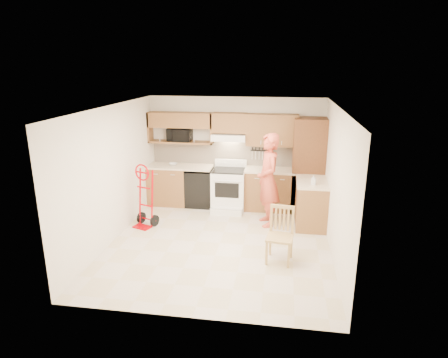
% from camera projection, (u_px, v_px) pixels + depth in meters
% --- Properties ---
extents(floor, '(4.00, 4.50, 0.02)m').
position_uv_depth(floor, '(220.00, 244.00, 7.25)').
color(floor, beige).
rests_on(floor, ground).
extents(ceiling, '(4.00, 4.50, 0.02)m').
position_uv_depth(ceiling, '(219.00, 107.00, 6.53)').
color(ceiling, white).
rests_on(ceiling, ground).
extents(wall_back, '(4.00, 0.02, 2.50)m').
position_uv_depth(wall_back, '(236.00, 151.00, 9.03)').
color(wall_back, silver).
rests_on(wall_back, ground).
extents(wall_front, '(4.00, 0.02, 2.50)m').
position_uv_depth(wall_front, '(189.00, 231.00, 4.75)').
color(wall_front, silver).
rests_on(wall_front, ground).
extents(wall_left, '(0.02, 4.50, 2.50)m').
position_uv_depth(wall_left, '(112.00, 174.00, 7.19)').
color(wall_left, silver).
rests_on(wall_left, ground).
extents(wall_right, '(0.02, 4.50, 2.50)m').
position_uv_depth(wall_right, '(337.00, 184.00, 6.60)').
color(wall_right, silver).
rests_on(wall_right, ground).
extents(backsplash, '(3.92, 0.03, 0.55)m').
position_uv_depth(backsplash, '(235.00, 154.00, 9.02)').
color(backsplash, beige).
rests_on(backsplash, wall_back).
extents(lower_cab_left, '(0.90, 0.60, 0.90)m').
position_uv_depth(lower_cab_left, '(169.00, 185.00, 9.20)').
color(lower_cab_left, brown).
rests_on(lower_cab_left, ground).
extents(dishwasher, '(0.60, 0.60, 0.85)m').
position_uv_depth(dishwasher, '(200.00, 188.00, 9.09)').
color(dishwasher, black).
rests_on(dishwasher, ground).
extents(lower_cab_right, '(1.14, 0.60, 0.90)m').
position_uv_depth(lower_cab_right, '(270.00, 190.00, 8.85)').
color(lower_cab_right, brown).
rests_on(lower_cab_right, ground).
extents(countertop_left, '(1.50, 0.63, 0.04)m').
position_uv_depth(countertop_left, '(180.00, 166.00, 9.02)').
color(countertop_left, beige).
rests_on(countertop_left, lower_cab_left).
extents(countertop_right, '(1.14, 0.63, 0.04)m').
position_uv_depth(countertop_right, '(271.00, 170.00, 8.71)').
color(countertop_right, beige).
rests_on(countertop_right, lower_cab_right).
extents(cab_return_right, '(0.60, 1.00, 0.90)m').
position_uv_depth(cab_return_right, '(311.00, 204.00, 7.96)').
color(cab_return_right, brown).
rests_on(cab_return_right, ground).
extents(countertop_return, '(0.63, 1.00, 0.04)m').
position_uv_depth(countertop_return, '(312.00, 182.00, 7.83)').
color(countertop_return, beige).
rests_on(countertop_return, cab_return_right).
extents(pantry_tall, '(0.70, 0.60, 2.10)m').
position_uv_depth(pantry_tall, '(308.00, 166.00, 8.56)').
color(pantry_tall, brown).
rests_on(pantry_tall, ground).
extents(upper_cab_left, '(1.50, 0.33, 0.34)m').
position_uv_depth(upper_cab_left, '(180.00, 120.00, 8.84)').
color(upper_cab_left, brown).
rests_on(upper_cab_left, wall_back).
extents(upper_shelf_mw, '(1.50, 0.33, 0.04)m').
position_uv_depth(upper_shelf_mw, '(181.00, 142.00, 8.99)').
color(upper_shelf_mw, brown).
rests_on(upper_shelf_mw, wall_back).
extents(upper_cab_center, '(0.76, 0.33, 0.44)m').
position_uv_depth(upper_cab_center, '(230.00, 123.00, 8.69)').
color(upper_cab_center, brown).
rests_on(upper_cab_center, wall_back).
extents(upper_cab_right, '(1.14, 0.33, 0.70)m').
position_uv_depth(upper_cab_right, '(272.00, 130.00, 8.59)').
color(upper_cab_right, brown).
rests_on(upper_cab_right, wall_back).
extents(range_hood, '(0.76, 0.46, 0.14)m').
position_uv_depth(range_hood, '(229.00, 137.00, 8.72)').
color(range_hood, white).
rests_on(range_hood, wall_back).
extents(knife_strip, '(0.40, 0.05, 0.29)m').
position_uv_depth(knife_strip, '(259.00, 153.00, 8.90)').
color(knife_strip, black).
rests_on(knife_strip, backsplash).
extents(microwave, '(0.55, 0.38, 0.30)m').
position_uv_depth(microwave, '(180.00, 135.00, 8.94)').
color(microwave, black).
rests_on(microwave, upper_shelf_mw).
extents(range, '(0.74, 0.97, 1.09)m').
position_uv_depth(range, '(228.00, 186.00, 8.79)').
color(range, white).
rests_on(range, ground).
extents(person, '(0.65, 0.80, 1.91)m').
position_uv_depth(person, '(268.00, 180.00, 7.84)').
color(person, '#BB4833').
rests_on(person, ground).
extents(hand_truck, '(0.58, 0.56, 1.18)m').
position_uv_depth(hand_truck, '(144.00, 199.00, 7.85)').
color(hand_truck, '#B70008').
rests_on(hand_truck, ground).
extents(dining_chair, '(0.48, 0.51, 0.94)m').
position_uv_depth(dining_chair, '(280.00, 236.00, 6.46)').
color(dining_chair, tan).
rests_on(dining_chair, ground).
extents(soap_bottle, '(0.10, 0.10, 0.19)m').
position_uv_depth(soap_bottle, '(313.00, 180.00, 7.58)').
color(soap_bottle, white).
rests_on(soap_bottle, countertop_return).
extents(bowl, '(0.20, 0.20, 0.05)m').
position_uv_depth(bowl, '(173.00, 164.00, 9.03)').
color(bowl, white).
rests_on(bowl, countertop_left).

